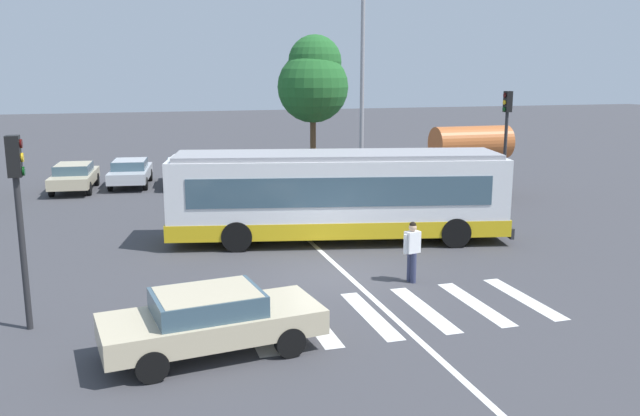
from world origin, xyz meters
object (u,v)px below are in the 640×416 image
object	(u,v)px
parked_car_champagne	(74,175)
traffic_light_far_corner	(506,129)
parked_car_charcoal	(292,166)
parked_car_red	(338,164)
parked_car_teal	(236,167)
traffic_light_near_corner	(18,201)
bus_stop_shelter	(471,144)
pedestrian_crossing_street	(412,248)
parked_car_white	(183,170)
parked_car_silver	(130,171)
background_tree_right	(313,80)
foreground_sedan	(211,318)
twin_arm_street_lamp	(362,69)
city_transit_bus	(338,195)

from	to	relation	value
parked_car_champagne	traffic_light_far_corner	bearing A→B (deg)	-24.65
parked_car_charcoal	parked_car_red	distance (m)	2.56
parked_car_teal	traffic_light_near_corner	size ratio (longest dim) A/B	1.06
parked_car_red	bus_stop_shelter	distance (m)	7.96
pedestrian_crossing_street	parked_car_white	xyz separation A→B (m)	(-4.66, 17.86, -0.20)
parked_car_champagne	parked_car_silver	world-z (taller)	same
background_tree_right	bus_stop_shelter	bearing A→B (deg)	-69.58
parked_car_charcoal	parked_car_white	bearing A→B (deg)	178.72
parked_car_silver	traffic_light_near_corner	bearing A→B (deg)	-97.38
parked_car_teal	background_tree_right	distance (m)	8.45
foreground_sedan	parked_car_champagne	size ratio (longest dim) A/B	1.01
parked_car_silver	parked_car_teal	size ratio (longest dim) A/B	1.00
pedestrian_crossing_street	bus_stop_shelter	bearing A→B (deg)	54.63
parked_car_white	foreground_sedan	bearing A→B (deg)	-93.45
parked_car_charcoal	pedestrian_crossing_street	bearing A→B (deg)	-93.28
parked_car_champagne	parked_car_teal	distance (m)	8.05
parked_car_white	parked_car_teal	xyz separation A→B (m)	(2.77, 0.53, 0.00)
background_tree_right	traffic_light_near_corner	bearing A→B (deg)	-119.68
parked_car_teal	traffic_light_near_corner	distance (m)	20.74
traffic_light_far_corner	bus_stop_shelter	bearing A→B (deg)	104.33
parked_car_silver	parked_car_white	world-z (taller)	same
parked_car_silver	parked_car_teal	xyz separation A→B (m)	(5.38, -0.04, 0.00)
twin_arm_street_lamp	background_tree_right	size ratio (longest dim) A/B	1.21
traffic_light_far_corner	background_tree_right	distance (m)	14.63
traffic_light_far_corner	parked_car_silver	bearing A→B (deg)	149.83
parked_car_charcoal	traffic_light_near_corner	distance (m)	21.43
pedestrian_crossing_street	parked_car_charcoal	bearing A→B (deg)	86.72
twin_arm_street_lamp	background_tree_right	bearing A→B (deg)	88.45
foreground_sedan	twin_arm_street_lamp	distance (m)	19.90
pedestrian_crossing_street	parked_car_red	bearing A→B (deg)	78.58
bus_stop_shelter	twin_arm_street_lamp	distance (m)	6.16
foreground_sedan	parked_car_white	world-z (taller)	same
pedestrian_crossing_street	background_tree_right	distance (m)	23.59
bus_stop_shelter	twin_arm_street_lamp	xyz separation A→B (m)	(-4.57, 2.34, 3.40)
twin_arm_street_lamp	parked_car_teal	bearing A→B (deg)	138.29
background_tree_right	parked_car_teal	bearing A→B (deg)	-141.07
parked_car_white	pedestrian_crossing_street	bearing A→B (deg)	-75.37
parked_car_silver	twin_arm_street_lamp	size ratio (longest dim) A/B	0.49
parked_car_silver	parked_car_charcoal	xyz separation A→B (m)	(8.28, -0.70, 0.00)
foreground_sedan	parked_car_white	distance (m)	21.07
parked_car_teal	background_tree_right	xyz separation A→B (m)	(5.59, 4.51, 4.46)
parked_car_silver	traffic_light_near_corner	size ratio (longest dim) A/B	1.06
pedestrian_crossing_street	parked_car_white	size ratio (longest dim) A/B	0.37
foreground_sedan	parked_car_red	bearing A→B (deg)	65.50
city_transit_bus	traffic_light_far_corner	xyz separation A→B (m)	(9.11, 4.30, 1.69)
parked_car_charcoal	parked_car_teal	bearing A→B (deg)	167.21
parked_car_teal	parked_car_silver	bearing A→B (deg)	179.60
parked_car_champagne	traffic_light_near_corner	size ratio (longest dim) A/B	1.05
pedestrian_crossing_street	parked_car_champagne	bearing A→B (deg)	119.23
parked_car_teal	parked_car_red	distance (m)	5.51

